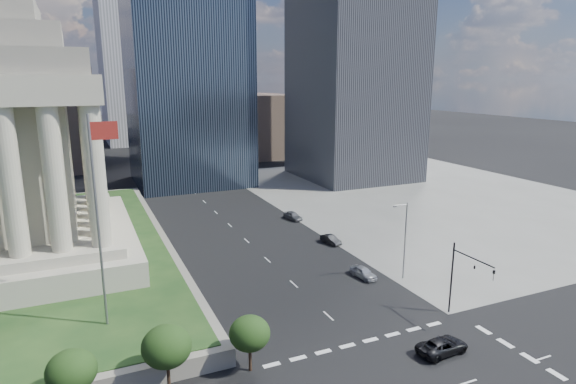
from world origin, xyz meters
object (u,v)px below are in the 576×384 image
parked_sedan_near (363,272)px  pickup_truck (442,346)px  parked_sedan_far (293,216)px  street_lamp_north (404,236)px  flagpole (99,211)px  traffic_signal_ne (465,273)px  parked_sedan_mid (331,240)px

parked_sedan_near → pickup_truck: bearing=-104.9°
parked_sedan_far → parked_sedan_near: bearing=-104.6°
pickup_truck → parked_sedan_far: 45.61m
street_lamp_north → flagpole: bearing=-178.4°
street_lamp_north → traffic_signal_ne: bearing=-94.2°
traffic_signal_ne → street_lamp_north: bearing=85.8°
flagpole → pickup_truck: bearing=-27.4°
flagpole → parked_sedan_mid: bearing=26.3°
traffic_signal_ne → parked_sedan_mid: traffic_signal_ne is taller
flagpole → parked_sedan_near: (30.83, 3.27, -12.41)m
traffic_signal_ne → pickup_truck: size_ratio=1.56×
pickup_truck → parked_sedan_near: size_ratio=1.23×
parked_sedan_near → parked_sedan_far: 27.58m
street_lamp_north → pickup_truck: street_lamp_north is taller
flagpole → street_lamp_north: (35.16, 1.00, -7.45)m
pickup_truck → traffic_signal_ne: bearing=-59.7°
pickup_truck → parked_sedan_far: parked_sedan_far is taller
street_lamp_north → parked_sedan_mid: (-1.83, 15.47, -5.01)m
parked_sedan_mid → parked_sedan_far: bearing=81.2°
pickup_truck → parked_sedan_mid: (5.24, 31.04, -0.07)m
flagpole → pickup_truck: 33.98m
traffic_signal_ne → parked_sedan_far: size_ratio=1.85×
flagpole → parked_sedan_mid: flagpole is taller
parked_sedan_near → parked_sedan_mid: size_ratio=1.06×
street_lamp_north → parked_sedan_near: (-4.33, 2.27, -4.95)m
flagpole → parked_sedan_far: 47.00m
flagpole → parked_sedan_mid: size_ratio=5.09×
parked_sedan_near → parked_sedan_mid: bearing=73.1°
traffic_signal_ne → parked_sedan_mid: bearing=92.1°
parked_sedan_near → parked_sedan_far: (2.50, 27.46, 0.03)m
traffic_signal_ne → parked_sedan_near: bearing=104.5°
pickup_truck → parked_sedan_near: bearing=-12.8°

